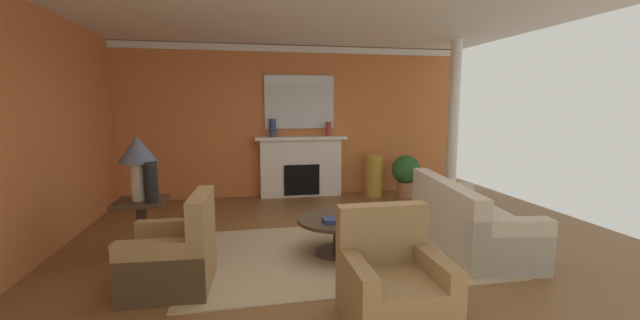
{
  "coord_description": "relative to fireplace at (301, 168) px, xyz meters",
  "views": [
    {
      "loc": [
        -0.96,
        -4.5,
        1.8
      ],
      "look_at": [
        0.16,
        1.15,
        1.0
      ],
      "focal_mm": 22.07,
      "sensor_mm": 36.0,
      "label": 1
    }
  ],
  "objects": [
    {
      "name": "ground_plane",
      "position": [
        -0.16,
        -3.15,
        -0.57
      ],
      "size": [
        8.57,
        8.57,
        0.0
      ],
      "primitive_type": "plane",
      "color": "brown"
    },
    {
      "name": "wall_fireplace",
      "position": [
        -0.16,
        0.21,
        0.91
      ],
      "size": [
        7.15,
        0.12,
        2.96
      ],
      "primitive_type": "cube",
      "color": "#CC723D",
      "rests_on": "ground_plane"
    },
    {
      "name": "wall_window",
      "position": [
        -3.5,
        -2.85,
        0.91
      ],
      "size": [
        0.12,
        7.19,
        2.96
      ],
      "primitive_type": "cube",
      "color": "#CC723D",
      "rests_on": "ground_plane"
    },
    {
      "name": "ceiling_panel",
      "position": [
        -0.16,
        -2.85,
        2.42
      ],
      "size": [
        7.15,
        7.19,
        0.06
      ],
      "primitive_type": "cube",
      "color": "white"
    },
    {
      "name": "crown_moulding",
      "position": [
        -0.16,
        0.13,
        2.31
      ],
      "size": [
        7.15,
        0.08,
        0.12
      ],
      "primitive_type": "cube",
      "color": "white"
    },
    {
      "name": "area_rug",
      "position": [
        -0.01,
        -3.16,
        -0.56
      ],
      "size": [
        3.59,
        2.24,
        0.01
      ],
      "primitive_type": "cube",
      "color": "tan",
      "rests_on": "ground_plane"
    },
    {
      "name": "fireplace",
      "position": [
        0.0,
        0.0,
        0.0
      ],
      "size": [
        1.8,
        0.35,
        1.2
      ],
      "color": "white",
      "rests_on": "ground_plane"
    },
    {
      "name": "mantel_mirror",
      "position": [
        0.0,
        0.12,
        1.3
      ],
      "size": [
        1.37,
        0.04,
        1.04
      ],
      "primitive_type": "cube",
      "color": "silver"
    },
    {
      "name": "sofa",
      "position": [
        1.7,
        -3.17,
        -0.27
      ],
      "size": [
        1.18,
        2.2,
        0.85
      ],
      "color": "beige",
      "rests_on": "ground_plane"
    },
    {
      "name": "armchair_near_window",
      "position": [
        -1.82,
        -3.72,
        -0.26
      ],
      "size": [
        0.84,
        0.84,
        0.95
      ],
      "color": "#9E7A4C",
      "rests_on": "ground_plane"
    },
    {
      "name": "armchair_facing_fireplace",
      "position": [
        0.06,
        -4.76,
        -0.26
      ],
      "size": [
        0.8,
        0.8,
        0.95
      ],
      "color": "#9E7A4C",
      "rests_on": "ground_plane"
    },
    {
      "name": "coffee_table",
      "position": [
        -0.01,
        -3.16,
        -0.23
      ],
      "size": [
        1.0,
        1.0,
        0.45
      ],
      "color": "#3D2D1E",
      "rests_on": "ground_plane"
    },
    {
      "name": "side_table",
      "position": [
        -2.32,
        -2.82,
        -0.17
      ],
      "size": [
        0.56,
        0.56,
        0.7
      ],
      "color": "#3D2D1E",
      "rests_on": "ground_plane"
    },
    {
      "name": "table_lamp",
      "position": [
        -2.32,
        -2.82,
        0.66
      ],
      "size": [
        0.44,
        0.44,
        0.75
      ],
      "color": "beige",
      "rests_on": "side_table"
    },
    {
      "name": "vase_tall_corner",
      "position": [
        1.42,
        -0.3,
        -0.15
      ],
      "size": [
        0.36,
        0.36,
        0.83
      ],
      "primitive_type": "cylinder",
      "color": "#B7892D",
      "rests_on": "ground_plane"
    },
    {
      "name": "vase_on_side_table",
      "position": [
        -2.17,
        -2.94,
        0.37
      ],
      "size": [
        0.15,
        0.15,
        0.47
      ],
      "primitive_type": "cylinder",
      "color": "black",
      "rests_on": "side_table"
    },
    {
      "name": "vase_mantel_right",
      "position": [
        0.55,
        -0.05,
        0.77
      ],
      "size": [
        0.11,
        0.11,
        0.29
      ],
      "primitive_type": "cylinder",
      "color": "#9E3328",
      "rests_on": "fireplace"
    },
    {
      "name": "vase_mantel_left",
      "position": [
        -0.55,
        -0.05,
        0.81
      ],
      "size": [
        0.13,
        0.13,
        0.35
      ],
      "primitive_type": "cylinder",
      "color": "navy",
      "rests_on": "fireplace"
    },
    {
      "name": "book_red_cover",
      "position": [
        -0.11,
        -3.33,
        -0.09
      ],
      "size": [
        0.25,
        0.21,
        0.05
      ],
      "primitive_type": "cube",
      "rotation": [
        0.0,
        0.0,
        0.06
      ],
      "color": "navy",
      "rests_on": "coffee_table"
    },
    {
      "name": "potted_plant",
      "position": [
        2.02,
        -0.48,
        -0.07
      ],
      "size": [
        0.56,
        0.56,
        0.83
      ],
      "color": "#A8754C",
      "rests_on": "ground_plane"
    },
    {
      "name": "column_white",
      "position": [
        2.69,
        -1.01,
        0.91
      ],
      "size": [
        0.2,
        0.2,
        2.96
      ],
      "primitive_type": "cylinder",
      "color": "white",
      "rests_on": "ground_plane"
    }
  ]
}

